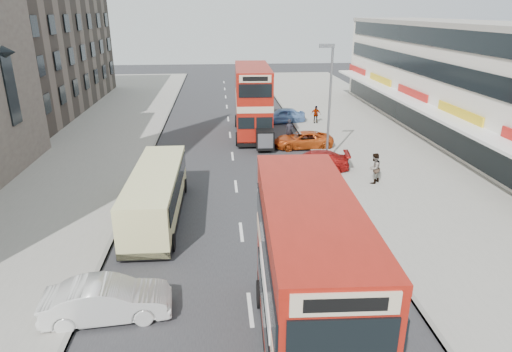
# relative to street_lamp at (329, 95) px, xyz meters

# --- Properties ---
(ground) EXTENTS (160.00, 160.00, 0.00)m
(ground) POSITION_rel_street_lamp_xyz_m (-6.52, -18.00, -4.78)
(ground) COLOR #28282B
(ground) RESTS_ON ground
(road_surface) EXTENTS (12.00, 90.00, 0.01)m
(road_surface) POSITION_rel_street_lamp_xyz_m (-6.52, 2.00, -4.78)
(road_surface) COLOR #28282B
(road_surface) RESTS_ON ground
(pavement_right) EXTENTS (12.00, 90.00, 0.15)m
(pavement_right) POSITION_rel_street_lamp_xyz_m (5.48, 2.00, -4.71)
(pavement_right) COLOR gray
(pavement_right) RESTS_ON ground
(pavement_left) EXTENTS (12.00, 90.00, 0.15)m
(pavement_left) POSITION_rel_street_lamp_xyz_m (-18.52, 2.00, -4.71)
(pavement_left) COLOR gray
(pavement_left) RESTS_ON ground
(kerb_left) EXTENTS (0.20, 90.00, 0.16)m
(kerb_left) POSITION_rel_street_lamp_xyz_m (-12.62, 2.00, -4.71)
(kerb_left) COLOR gray
(kerb_left) RESTS_ON ground
(kerb_right) EXTENTS (0.20, 90.00, 0.16)m
(kerb_right) POSITION_rel_street_lamp_xyz_m (-0.42, 2.00, -4.71)
(kerb_right) COLOR gray
(kerb_right) RESTS_ON ground
(brick_terrace) EXTENTS (14.00, 28.00, 12.00)m
(brick_terrace) POSITION_rel_street_lamp_xyz_m (-28.52, 20.00, 1.22)
(brick_terrace) COLOR #66594C
(brick_terrace) RESTS_ON ground
(commercial_row) EXTENTS (9.90, 46.20, 9.30)m
(commercial_row) POSITION_rel_street_lamp_xyz_m (13.42, 4.00, -0.09)
(commercial_row) COLOR silver
(commercial_row) RESTS_ON ground
(street_lamp) EXTENTS (1.00, 0.20, 8.12)m
(street_lamp) POSITION_rel_street_lamp_xyz_m (0.00, 0.00, 0.00)
(street_lamp) COLOR slate
(street_lamp) RESTS_ON ground
(bus_main) EXTENTS (2.89, 9.42, 5.14)m
(bus_main) POSITION_rel_street_lamp_xyz_m (-5.00, -18.47, -2.08)
(bus_main) COLOR black
(bus_main) RESTS_ON ground
(bus_second) EXTENTS (3.10, 10.30, 5.63)m
(bus_second) POSITION_rel_street_lamp_xyz_m (-4.54, 7.92, -1.82)
(bus_second) COLOR black
(bus_second) RESTS_ON ground
(coach) EXTENTS (2.47, 9.05, 2.39)m
(coach) POSITION_rel_street_lamp_xyz_m (-10.74, -8.08, -3.37)
(coach) COLOR black
(coach) RESTS_ON ground
(car_left_front) EXTENTS (4.48, 1.91, 1.44)m
(car_left_front) POSITION_rel_street_lamp_xyz_m (-11.51, -16.00, -4.07)
(car_left_front) COLOR silver
(car_left_front) RESTS_ON ground
(car_right_a) EXTENTS (4.85, 2.49, 1.35)m
(car_right_a) POSITION_rel_street_lamp_xyz_m (-1.17, -1.60, -4.11)
(car_right_a) COLOR #9F120F
(car_right_a) RESTS_ON ground
(car_right_b) EXTENTS (4.64, 2.18, 1.28)m
(car_right_b) POSITION_rel_street_lamp_xyz_m (-0.93, 3.69, -4.14)
(car_right_b) COLOR #C34813
(car_right_b) RESTS_ON ground
(car_right_c) EXTENTS (4.34, 1.96, 1.45)m
(car_right_c) POSITION_rel_street_lamp_xyz_m (-1.37, 11.92, -4.06)
(car_right_c) COLOR #638EC7
(car_right_c) RESTS_ON ground
(pedestrian_near) EXTENTS (0.85, 0.83, 1.93)m
(pedestrian_near) POSITION_rel_street_lamp_xyz_m (1.93, -4.50, -3.67)
(pedestrian_near) COLOR gray
(pedestrian_near) RESTS_ON pavement_right
(pedestrian_far) EXTENTS (0.97, 0.43, 1.63)m
(pedestrian_far) POSITION_rel_street_lamp_xyz_m (1.66, 11.13, -3.82)
(pedestrian_far) COLOR gray
(pedestrian_far) RESTS_ON pavement_right
(cyclist) EXTENTS (0.64, 1.63, 2.10)m
(cyclist) POSITION_rel_street_lamp_xyz_m (-1.88, 4.55, -4.06)
(cyclist) COLOR gray
(cyclist) RESTS_ON ground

